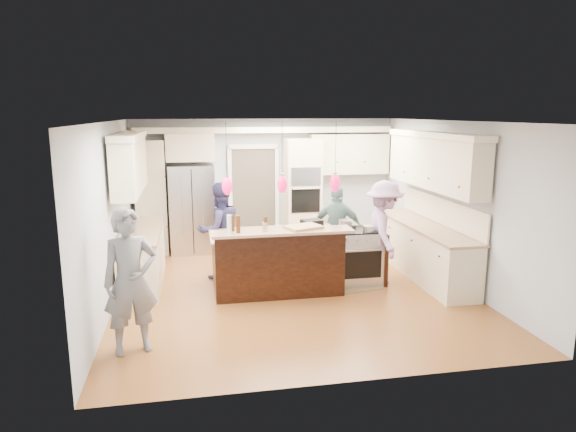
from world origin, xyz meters
name	(u,v)px	position (x,y,z in m)	size (l,w,h in m)	color
ground_plane	(292,289)	(0.00, 0.00, 0.00)	(6.00, 6.00, 0.00)	#A4652D
room_shell	(292,179)	(0.00, 0.00, 1.82)	(5.54, 6.04, 2.72)	#B2BCC6
refrigerator	(192,209)	(-1.55, 2.64, 0.90)	(0.90, 0.70, 1.80)	#B7B7BC
oven_column	(302,193)	(0.75, 2.67, 1.15)	(0.72, 0.69, 2.30)	beige
back_upper_cabinets	(231,170)	(-0.75, 2.76, 1.67)	(5.30, 0.61, 2.54)	beige
right_counter_run	(427,217)	(2.44, 0.30, 1.06)	(0.64, 3.10, 2.51)	beige
left_cabinets	(138,222)	(-2.44, 0.80, 1.06)	(0.64, 2.30, 2.51)	beige
kitchen_island	(276,260)	(-0.25, 0.07, 0.49)	(2.10, 1.46, 1.12)	black
island_range	(358,256)	(1.16, 0.15, 0.46)	(0.82, 0.71, 0.92)	#B7B7BC
pendant_lights	(282,184)	(-0.25, -0.51, 1.80)	(1.75, 0.15, 1.03)	black
person_bar_end	(130,281)	(-2.30, -1.80, 0.88)	(0.64, 0.42, 1.76)	slate
person_far_left	(220,230)	(-1.10, 0.85, 0.84)	(0.81, 0.63, 1.67)	#27274B
person_far_right	(337,228)	(1.00, 0.85, 0.78)	(0.92, 0.38, 1.56)	slate
person_range_side	(384,232)	(1.60, 0.13, 0.86)	(1.11, 0.64, 1.72)	#A783B0
floor_rug	(349,281)	(1.03, 0.20, 0.01)	(0.74, 1.09, 0.01)	olive
water_bottle	(229,225)	(-1.04, -0.63, 1.26)	(0.07, 0.07, 0.28)	silver
beer_bottle_a	(232,223)	(-0.98, -0.45, 1.24)	(0.06, 0.06, 0.24)	#3F200B
beer_bottle_b	(238,224)	(-0.91, -0.57, 1.25)	(0.06, 0.06, 0.26)	#3F200B
beer_bottle_c	(266,224)	(-0.51, -0.55, 1.23)	(0.05, 0.05, 0.22)	#3F200B
drink_can	(265,227)	(-0.52, -0.56, 1.19)	(0.07, 0.07, 0.14)	#B7B7BC
cutting_board	(304,227)	(0.08, -0.47, 1.14)	(0.51, 0.36, 0.04)	tan
pot_large	(346,224)	(0.98, 0.31, 0.99)	(0.23, 0.23, 0.13)	#B7B7BC
pot_small	(369,228)	(1.27, -0.02, 0.97)	(0.19, 0.19, 0.09)	#B7B7BC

